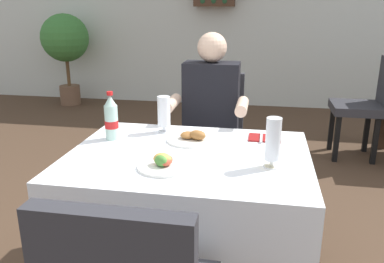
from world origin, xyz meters
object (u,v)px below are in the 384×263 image
at_px(plate_near_camera, 163,163).
at_px(napkin_cutlery_set, 265,138).
at_px(plate_far_diner, 191,138).
at_px(potted_plant_corner, 65,42).
at_px(seated_diner_far, 210,118).
at_px(cola_bottle_primary, 111,119).
at_px(main_dining_table, 188,185).
at_px(beer_glass_middle, 164,114).
at_px(beer_glass_left, 273,143).
at_px(background_chair_left, 367,102).
at_px(chair_far_diner_seat, 211,136).

height_order(plate_near_camera, napkin_cutlery_set, plate_near_camera).
height_order(plate_far_diner, potted_plant_corner, potted_plant_corner).
xyz_separation_m(seated_diner_far, cola_bottle_primary, (-0.45, -0.59, 0.14)).
height_order(main_dining_table, beer_glass_middle, beer_glass_middle).
distance_m(plate_far_diner, cola_bottle_primary, 0.43).
bearing_deg(plate_far_diner, seated_diner_far, 87.12).
relative_size(plate_near_camera, beer_glass_left, 1.02).
bearing_deg(background_chair_left, beer_glass_left, -112.41).
relative_size(beer_glass_middle, background_chair_left, 0.21).
distance_m(beer_glass_middle, napkin_cutlery_set, 0.57).
bearing_deg(beer_glass_left, main_dining_table, 165.50).
xyz_separation_m(plate_far_diner, napkin_cutlery_set, (0.38, 0.11, -0.01)).
relative_size(plate_far_diner, cola_bottle_primary, 0.87).
relative_size(chair_far_diner_seat, plate_far_diner, 4.31).
xyz_separation_m(chair_far_diner_seat, cola_bottle_primary, (-0.44, -0.69, 0.30)).
distance_m(plate_near_camera, plate_far_diner, 0.38).
distance_m(chair_far_diner_seat, beer_glass_left, 1.06).
xyz_separation_m(plate_far_diner, beer_glass_middle, (-0.18, 0.13, 0.09)).
xyz_separation_m(main_dining_table, beer_glass_middle, (-0.20, 0.31, 0.27)).
bearing_deg(potted_plant_corner, seated_diner_far, -49.35).
distance_m(cola_bottle_primary, background_chair_left, 2.65).
xyz_separation_m(seated_diner_far, beer_glass_left, (0.39, -0.83, 0.14)).
distance_m(chair_far_diner_seat, plate_near_camera, 1.05).
relative_size(main_dining_table, background_chair_left, 1.19).
distance_m(seated_diner_far, beer_glass_left, 0.93).
height_order(seated_diner_far, plate_far_diner, seated_diner_far).
xyz_separation_m(beer_glass_middle, napkin_cutlery_set, (0.56, -0.02, -0.10)).
distance_m(chair_far_diner_seat, seated_diner_far, 0.19).
distance_m(plate_far_diner, potted_plant_corner, 4.26).
bearing_deg(chair_far_diner_seat, background_chair_left, 44.38).
relative_size(chair_far_diner_seat, background_chair_left, 1.00).
bearing_deg(beer_glass_middle, napkin_cutlery_set, -2.03).
bearing_deg(plate_far_diner, main_dining_table, -83.03).
xyz_separation_m(plate_near_camera, napkin_cutlery_set, (0.44, 0.48, -0.02)).
relative_size(main_dining_table, beer_glass_middle, 5.65).
bearing_deg(plate_near_camera, beer_glass_middle, 103.70).
xyz_separation_m(napkin_cutlery_set, potted_plant_corner, (-2.86, 3.35, 0.17)).
distance_m(chair_far_diner_seat, napkin_cutlery_set, 0.68).
bearing_deg(plate_near_camera, plate_far_diner, 81.98).
xyz_separation_m(plate_near_camera, plate_far_diner, (0.05, 0.37, -0.00)).
bearing_deg(cola_bottle_primary, napkin_cutlery_set, 10.58).
height_order(cola_bottle_primary, potted_plant_corner, potted_plant_corner).
relative_size(chair_far_diner_seat, napkin_cutlery_set, 5.09).
distance_m(main_dining_table, plate_far_diner, 0.26).
xyz_separation_m(chair_far_diner_seat, beer_glass_middle, (-0.20, -0.53, 0.29)).
relative_size(plate_far_diner, beer_glass_middle, 1.10).
xyz_separation_m(plate_far_diner, beer_glass_left, (0.41, -0.28, 0.10)).
relative_size(plate_far_diner, potted_plant_corner, 0.17).
xyz_separation_m(main_dining_table, plate_near_camera, (-0.07, -0.19, 0.19)).
distance_m(main_dining_table, napkin_cutlery_set, 0.50).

